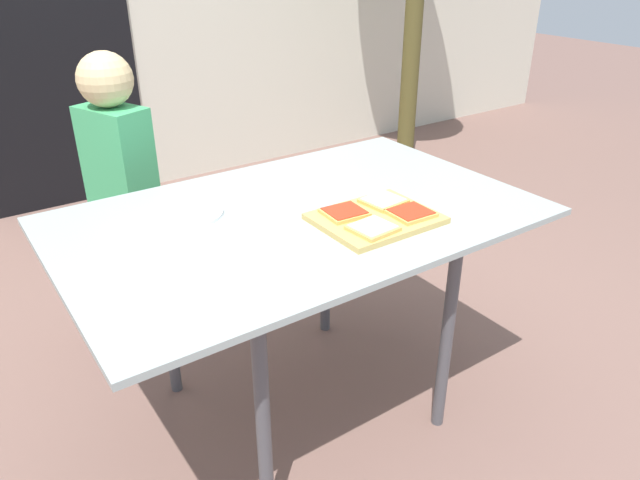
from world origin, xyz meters
name	(u,v)px	position (x,y,z in m)	size (l,w,h in m)	color
ground_plane	(302,404)	(0.00, 0.00, 0.00)	(16.00, 16.00, 0.00)	#79594F
house_door	(44,25)	(-0.15, 2.23, 1.00)	(0.90, 0.02, 2.00)	black
dining_table	(299,234)	(0.00, 0.00, 0.64)	(1.33, 0.85, 0.71)	#9AA8A6
cutting_board	(376,218)	(0.15, -0.16, 0.72)	(0.32, 0.26, 0.02)	tan
pizza_slice_far_right	(383,201)	(0.22, -0.11, 0.73)	(0.12, 0.11, 0.01)	#E1AF55
pizza_slice_near_left	(373,228)	(0.08, -0.23, 0.73)	(0.12, 0.11, 0.01)	#E1AF55
pizza_slice_near_right	(411,213)	(0.23, -0.22, 0.73)	(0.12, 0.11, 0.01)	#E1AF55
pizza_slice_far_left	(344,212)	(0.08, -0.11, 0.73)	(0.12, 0.11, 0.01)	#E1AF55
plate_white_left	(187,213)	(-0.27, 0.17, 0.72)	(0.21, 0.21, 0.01)	white
child_left	(122,182)	(-0.28, 0.72, 0.64)	(0.22, 0.27, 1.09)	#3F2C4C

